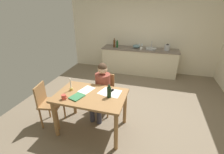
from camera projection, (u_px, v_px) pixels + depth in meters
ground_plane at (126, 108)px, 3.84m from camera, size 5.20×5.20×0.04m
wall_back at (142, 35)px, 5.56m from camera, size 5.20×0.12×2.60m
kitchen_counter at (139, 61)px, 5.60m from camera, size 2.57×0.64×0.90m
dining_table at (91, 100)px, 2.90m from camera, size 1.26×0.82×0.78m
chair_at_table at (105, 91)px, 3.52m from camera, size 0.44×0.44×0.89m
person_seated at (102, 87)px, 3.33m from camera, size 0.36×0.61×1.19m
chair_side_empty at (48, 102)px, 3.12m from camera, size 0.47×0.47×0.89m
coffee_mug at (64, 97)px, 2.69m from camera, size 0.11×0.08×0.09m
candlestick at (71, 87)px, 2.96m from camera, size 0.06×0.06×0.25m
book_magazine at (77, 97)px, 2.76m from camera, size 0.25×0.29×0.02m
paper_letter at (106, 91)px, 2.95m from camera, size 0.28×0.34×0.00m
paper_bill at (87, 90)px, 3.01m from camera, size 0.28×0.34×0.00m
paper_envelope at (115, 93)px, 2.89m from camera, size 0.23×0.31×0.00m
wine_bottle_on_table at (109, 92)px, 2.73m from camera, size 0.08×0.08×0.24m
sink_unit at (151, 48)px, 5.31m from camera, size 0.36×0.36×0.24m
bottle_oil at (114, 43)px, 5.52m from camera, size 0.07×0.07×0.31m
bottle_vinegar at (117, 44)px, 5.51m from camera, size 0.07×0.07×0.26m
mixing_bowl at (136, 46)px, 5.46m from camera, size 0.25×0.25×0.11m
stovetop_kettle at (167, 47)px, 5.15m from camera, size 0.18×0.18×0.22m
wine_glass_near_sink at (142, 44)px, 5.49m from camera, size 0.07×0.07×0.15m
wine_glass_by_kettle at (139, 44)px, 5.51m from camera, size 0.07×0.07×0.15m
teacup_on_counter at (141, 48)px, 5.25m from camera, size 0.11×0.07×0.09m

